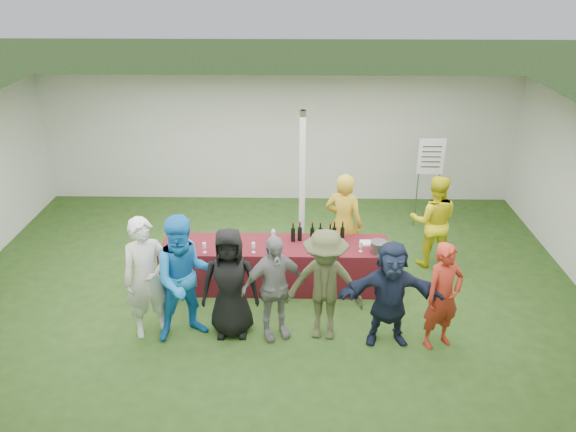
{
  "coord_description": "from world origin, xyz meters",
  "views": [
    {
      "loc": [
        0.44,
        -7.48,
        4.91
      ],
      "look_at": [
        0.28,
        0.37,
        1.25
      ],
      "focal_mm": 35.0,
      "sensor_mm": 36.0,
      "label": 1
    }
  ],
  "objects_px": {
    "staff_back": "(433,221)",
    "customer_0": "(147,278)",
    "serving_table": "(276,265)",
    "dump_bucket": "(379,247)",
    "wine_list_sign": "(430,163)",
    "customer_4": "(325,286)",
    "customer_5": "(390,294)",
    "customer_3": "(274,288)",
    "customer_6": "(443,296)",
    "customer_1": "(186,278)",
    "staff_pourer": "(343,224)",
    "customer_2": "(230,283)"
  },
  "relations": [
    {
      "from": "staff_back",
      "to": "customer_3",
      "type": "height_order",
      "value": "staff_back"
    },
    {
      "from": "wine_list_sign",
      "to": "customer_2",
      "type": "bearing_deg",
      "value": -134.04
    },
    {
      "from": "serving_table",
      "to": "staff_back",
      "type": "distance_m",
      "value": 2.79
    },
    {
      "from": "staff_back",
      "to": "customer_0",
      "type": "height_order",
      "value": "customer_0"
    },
    {
      "from": "staff_back",
      "to": "customer_1",
      "type": "relative_size",
      "value": 0.89
    },
    {
      "from": "wine_list_sign",
      "to": "customer_6",
      "type": "distance_m",
      "value": 3.84
    },
    {
      "from": "dump_bucket",
      "to": "wine_list_sign",
      "type": "height_order",
      "value": "wine_list_sign"
    },
    {
      "from": "wine_list_sign",
      "to": "customer_0",
      "type": "xyz_separation_m",
      "value": [
        -4.57,
        -3.58,
        -0.42
      ]
    },
    {
      "from": "serving_table",
      "to": "dump_bucket",
      "type": "xyz_separation_m",
      "value": [
        1.6,
        -0.22,
        0.46
      ]
    },
    {
      "from": "customer_4",
      "to": "staff_back",
      "type": "bearing_deg",
      "value": 54.68
    },
    {
      "from": "staff_back",
      "to": "customer_6",
      "type": "xyz_separation_m",
      "value": [
        -0.35,
        -2.24,
        -0.04
      ]
    },
    {
      "from": "customer_2",
      "to": "wine_list_sign",
      "type": "bearing_deg",
      "value": 44.11
    },
    {
      "from": "customer_2",
      "to": "customer_3",
      "type": "distance_m",
      "value": 0.6
    },
    {
      "from": "customer_3",
      "to": "customer_5",
      "type": "xyz_separation_m",
      "value": [
        1.57,
        -0.1,
        -0.01
      ]
    },
    {
      "from": "customer_1",
      "to": "customer_5",
      "type": "relative_size",
      "value": 1.2
    },
    {
      "from": "staff_back",
      "to": "customer_5",
      "type": "relative_size",
      "value": 1.06
    },
    {
      "from": "customer_1",
      "to": "customer_6",
      "type": "distance_m",
      "value": 3.47
    },
    {
      "from": "wine_list_sign",
      "to": "customer_2",
      "type": "xyz_separation_m",
      "value": [
        -3.43,
        -3.55,
        -0.5
      ]
    },
    {
      "from": "wine_list_sign",
      "to": "staff_pourer",
      "type": "bearing_deg",
      "value": -134.72
    },
    {
      "from": "customer_3",
      "to": "customer_5",
      "type": "height_order",
      "value": "customer_3"
    },
    {
      "from": "dump_bucket",
      "to": "customer_1",
      "type": "bearing_deg",
      "value": -158.06
    },
    {
      "from": "serving_table",
      "to": "wine_list_sign",
      "type": "relative_size",
      "value": 2.0
    },
    {
      "from": "serving_table",
      "to": "customer_0",
      "type": "height_order",
      "value": "customer_0"
    },
    {
      "from": "dump_bucket",
      "to": "serving_table",
      "type": "bearing_deg",
      "value": 172.16
    },
    {
      "from": "serving_table",
      "to": "customer_1",
      "type": "xyz_separation_m",
      "value": [
        -1.16,
        -1.33,
        0.55
      ]
    },
    {
      "from": "customer_0",
      "to": "customer_3",
      "type": "relative_size",
      "value": 1.14
    },
    {
      "from": "staff_pourer",
      "to": "wine_list_sign",
      "type": "bearing_deg",
      "value": -112.14
    },
    {
      "from": "staff_back",
      "to": "serving_table",
      "type": "bearing_deg",
      "value": 23.6
    },
    {
      "from": "customer_6",
      "to": "dump_bucket",
      "type": "bearing_deg",
      "value": 95.06
    },
    {
      "from": "customer_1",
      "to": "customer_2",
      "type": "bearing_deg",
      "value": -14.76
    },
    {
      "from": "staff_back",
      "to": "customer_1",
      "type": "bearing_deg",
      "value": 36.3
    },
    {
      "from": "staff_back",
      "to": "customer_0",
      "type": "distance_m",
      "value": 4.81
    },
    {
      "from": "customer_1",
      "to": "customer_6",
      "type": "relative_size",
      "value": 1.19
    },
    {
      "from": "staff_pourer",
      "to": "dump_bucket",
      "type": "bearing_deg",
      "value": 146.43
    },
    {
      "from": "dump_bucket",
      "to": "customer_3",
      "type": "height_order",
      "value": "customer_3"
    },
    {
      "from": "staff_pourer",
      "to": "customer_0",
      "type": "distance_m",
      "value": 3.34
    },
    {
      "from": "dump_bucket",
      "to": "wine_list_sign",
      "type": "xyz_separation_m",
      "value": [
        1.26,
        2.5,
        0.48
      ]
    },
    {
      "from": "customer_0",
      "to": "customer_5",
      "type": "bearing_deg",
      "value": -26.56
    },
    {
      "from": "customer_3",
      "to": "customer_4",
      "type": "bearing_deg",
      "value": -22.68
    },
    {
      "from": "staff_pourer",
      "to": "customer_1",
      "type": "height_order",
      "value": "customer_1"
    },
    {
      "from": "customer_0",
      "to": "customer_3",
      "type": "xyz_separation_m",
      "value": [
        1.74,
        -0.03,
        -0.11
      ]
    },
    {
      "from": "wine_list_sign",
      "to": "customer_5",
      "type": "bearing_deg",
      "value": -108.78
    },
    {
      "from": "serving_table",
      "to": "customer_1",
      "type": "distance_m",
      "value": 1.85
    },
    {
      "from": "customer_0",
      "to": "customer_2",
      "type": "distance_m",
      "value": 1.14
    },
    {
      "from": "dump_bucket",
      "to": "staff_pourer",
      "type": "height_order",
      "value": "staff_pourer"
    },
    {
      "from": "customer_0",
      "to": "customer_1",
      "type": "relative_size",
      "value": 0.97
    },
    {
      "from": "customer_5",
      "to": "customer_0",
      "type": "bearing_deg",
      "value": 176.98
    },
    {
      "from": "dump_bucket",
      "to": "customer_2",
      "type": "bearing_deg",
      "value": -154.26
    },
    {
      "from": "dump_bucket",
      "to": "customer_4",
      "type": "xyz_separation_m",
      "value": [
        -0.87,
        -1.1,
        -0.01
      ]
    },
    {
      "from": "customer_0",
      "to": "customer_6",
      "type": "xyz_separation_m",
      "value": [
        4.01,
        -0.19,
        -0.12
      ]
    }
  ]
}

